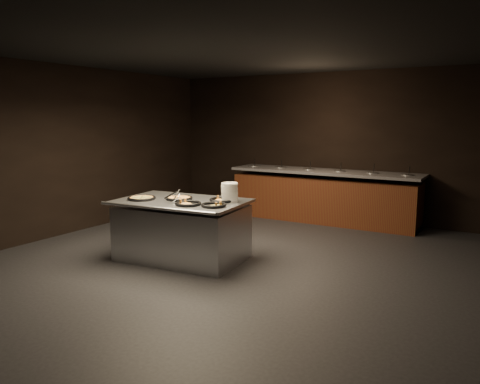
{
  "coord_description": "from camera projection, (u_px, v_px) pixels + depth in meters",
  "views": [
    {
      "loc": [
        3.19,
        -4.98,
        2.0
      ],
      "look_at": [
        0.05,
        0.3,
        1.03
      ],
      "focal_mm": 35.0,
      "sensor_mm": 36.0,
      "label": 1
    }
  ],
  "objects": [
    {
      "name": "room",
      "position": [
        224.0,
        162.0,
        5.92
      ],
      "size": [
        7.02,
        8.02,
        2.92
      ],
      "color": "black",
      "rests_on": "ground"
    },
    {
      "name": "salad_bar",
      "position": [
        323.0,
        199.0,
        9.1
      ],
      "size": [
        3.7,
        0.83,
        1.18
      ],
      "color": "#4D2D12",
      "rests_on": "ground"
    },
    {
      "name": "serving_counter",
      "position": [
        182.0,
        231.0,
        6.66
      ],
      "size": [
        1.89,
        1.31,
        0.86
      ],
      "rotation": [
        0.0,
        0.0,
        0.09
      ],
      "color": "silver",
      "rests_on": "ground"
    },
    {
      "name": "plate_stack",
      "position": [
        230.0,
        192.0,
        6.46
      ],
      "size": [
        0.23,
        0.23,
        0.26
      ],
      "primitive_type": "cylinder",
      "color": "white",
      "rests_on": "serving_counter"
    },
    {
      "name": "pan_veggie_whole",
      "position": [
        142.0,
        198.0,
        6.64
      ],
      "size": [
        0.4,
        0.4,
        0.04
      ],
      "rotation": [
        0.0,
        0.0,
        0.61
      ],
      "color": "black",
      "rests_on": "serving_counter"
    },
    {
      "name": "pan_cheese_whole",
      "position": [
        179.0,
        198.0,
        6.64
      ],
      "size": [
        0.38,
        0.38,
        0.04
      ],
      "rotation": [
        0.0,
        0.0,
        -0.15
      ],
      "color": "black",
      "rests_on": "serving_counter"
    },
    {
      "name": "pan_cheese_slices_a",
      "position": [
        222.0,
        200.0,
        6.5
      ],
      "size": [
        0.36,
        0.36,
        0.04
      ],
      "rotation": [
        0.0,
        0.0,
        0.98
      ],
      "color": "black",
      "rests_on": "serving_counter"
    },
    {
      "name": "pan_cheese_slices_b",
      "position": [
        188.0,
        204.0,
        6.22
      ],
      "size": [
        0.35,
        0.35,
        0.04
      ],
      "rotation": [
        0.0,
        0.0,
        2.6
      ],
      "color": "black",
      "rests_on": "serving_counter"
    },
    {
      "name": "pan_veggie_slices",
      "position": [
        214.0,
        205.0,
        6.11
      ],
      "size": [
        0.34,
        0.34,
        0.04
      ],
      "rotation": [
        0.0,
        0.0,
        -0.72
      ],
      "color": "black",
      "rests_on": "serving_counter"
    },
    {
      "name": "server_left",
      "position": [
        178.0,
        196.0,
        6.54
      ],
      "size": [
        0.15,
        0.3,
        0.15
      ],
      "rotation": [
        0.0,
        0.0,
        1.96
      ],
      "color": "silver",
      "rests_on": "serving_counter"
    },
    {
      "name": "server_right",
      "position": [
        174.0,
        197.0,
        6.34
      ],
      "size": [
        0.34,
        0.1,
        0.16
      ],
      "rotation": [
        0.0,
        0.0,
        -0.01
      ],
      "color": "silver",
      "rests_on": "serving_counter"
    }
  ]
}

